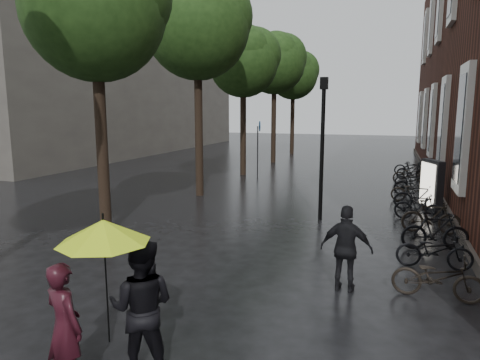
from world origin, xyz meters
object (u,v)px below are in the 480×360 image
at_px(parked_bicycles, 418,193).
at_px(person_burgundy, 64,327).
at_px(lamp_post, 323,135).
at_px(person_black, 142,307).
at_px(pedestrian_walking, 346,249).
at_px(ad_lightbox, 431,186).

bearing_deg(parked_bicycles, person_burgundy, -110.31).
relative_size(parked_bicycles, lamp_post, 3.79).
xyz_separation_m(person_black, pedestrian_walking, (2.31, 3.63, -0.08)).
bearing_deg(ad_lightbox, person_black, -132.42).
distance_m(ad_lightbox, lamp_post, 4.59).
xyz_separation_m(ad_lightbox, lamp_post, (-3.46, -2.38, 1.83)).
bearing_deg(pedestrian_walking, lamp_post, -74.06).
xyz_separation_m(person_black, lamp_post, (0.97, 9.03, 1.81)).
relative_size(person_black, pedestrian_walking, 1.09).
height_order(person_black, parked_bicycles, person_black).
distance_m(pedestrian_walking, ad_lightbox, 8.08).
relative_size(pedestrian_walking, lamp_post, 0.38).
bearing_deg(person_black, parked_bicycles, -123.70).
bearing_deg(lamp_post, person_burgundy, -99.98).
bearing_deg(person_black, person_burgundy, 25.23).
distance_m(person_black, lamp_post, 9.26).
bearing_deg(person_burgundy, lamp_post, -81.52).
xyz_separation_m(person_black, ad_lightbox, (4.44, 11.42, -0.02)).
height_order(person_burgundy, person_black, person_black).
xyz_separation_m(person_burgundy, lamp_post, (1.70, 9.66, 1.90)).
bearing_deg(person_burgundy, pedestrian_walking, -107.08).
relative_size(person_black, parked_bicycles, 0.11).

